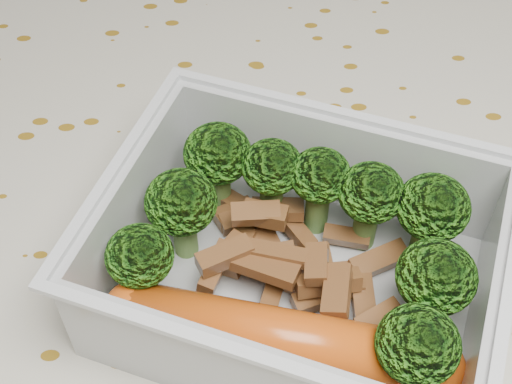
{
  "coord_description": "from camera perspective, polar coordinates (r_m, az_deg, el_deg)",
  "views": [
    {
      "loc": [
        -0.01,
        -0.23,
        1.06
      ],
      "look_at": [
        -0.01,
        -0.0,
        0.78
      ],
      "focal_mm": 50.0,
      "sensor_mm": 36.0,
      "label": 1
    }
  ],
  "objects": [
    {
      "name": "dining_table",
      "position": [
        0.46,
        1.12,
        -9.25
      ],
      "size": [
        1.4,
        0.9,
        0.75
      ],
      "color": "brown",
      "rests_on": "ground"
    },
    {
      "name": "tablecloth",
      "position": [
        0.41,
        1.23,
        -5.66
      ],
      "size": [
        1.46,
        0.96,
        0.19
      ],
      "color": "beige",
      "rests_on": "dining_table"
    },
    {
      "name": "lunch_container",
      "position": [
        0.34,
        3.28,
        -6.24
      ],
      "size": [
        0.22,
        0.2,
        0.06
      ],
      "color": "silver",
      "rests_on": "tablecloth"
    },
    {
      "name": "broccoli_florets",
      "position": [
        0.33,
        4.64,
        -2.5
      ],
      "size": [
        0.17,
        0.14,
        0.05
      ],
      "color": "#608C3F",
      "rests_on": "lunch_container"
    },
    {
      "name": "meat_pile",
      "position": [
        0.35,
        2.35,
        -5.08
      ],
      "size": [
        0.11,
        0.1,
        0.03
      ],
      "color": "brown",
      "rests_on": "lunch_container"
    },
    {
      "name": "sausage",
      "position": [
        0.32,
        1.87,
        -11.57
      ],
      "size": [
        0.16,
        0.06,
        0.03
      ],
      "color": "#C94E10",
      "rests_on": "lunch_container"
    }
  ]
}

